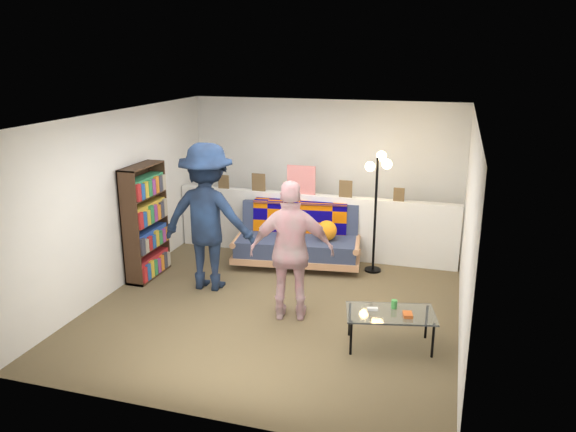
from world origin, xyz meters
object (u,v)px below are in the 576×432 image
object	(u,v)px
bookshelf	(145,226)
floor_lamp	(378,188)
futon_sofa	(299,240)
person_left	(208,217)
coffee_table	(391,315)
person_right	(292,251)

from	to	relation	value
bookshelf	floor_lamp	xyz separation A→B (m)	(3.11, 1.14, 0.50)
floor_lamp	futon_sofa	bearing A→B (deg)	-177.35
bookshelf	floor_lamp	world-z (taller)	floor_lamp
futon_sofa	floor_lamp	distance (m)	1.45
futon_sofa	person_left	world-z (taller)	person_left
person_left	bookshelf	bearing A→B (deg)	-6.71
futon_sofa	coffee_table	bearing A→B (deg)	-52.39
person_left	person_right	bearing A→B (deg)	155.55
futon_sofa	person_right	xyz separation A→B (m)	(0.40, -1.77, 0.48)
floor_lamp	person_left	distance (m)	2.44
person_left	person_right	xyz separation A→B (m)	(1.34, -0.58, -0.14)
person_left	person_right	world-z (taller)	person_left
coffee_table	futon_sofa	bearing A→B (deg)	127.61
coffee_table	person_right	distance (m)	1.37
coffee_table	floor_lamp	size ratio (longest dim) A/B	0.59
bookshelf	floor_lamp	size ratio (longest dim) A/B	0.92
futon_sofa	coffee_table	distance (m)	2.69
coffee_table	person_left	xyz separation A→B (m)	(-2.58, 0.94, 0.62)
futon_sofa	coffee_table	world-z (taller)	futon_sofa
coffee_table	person_right	size ratio (longest dim) A/B	0.61
bookshelf	person_right	bearing A→B (deg)	-15.97
futon_sofa	person_left	size ratio (longest dim) A/B	1.00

